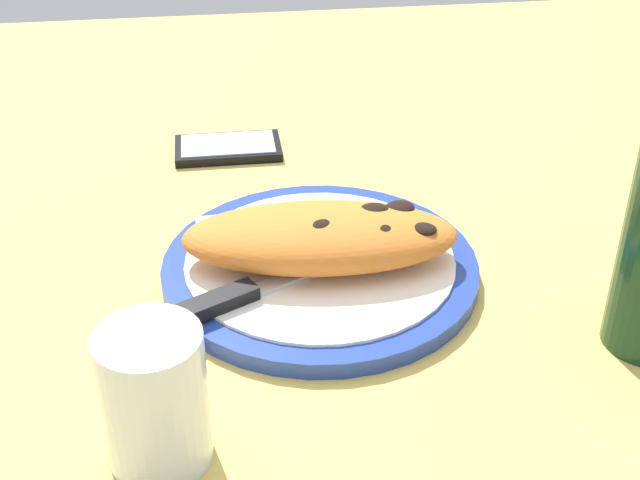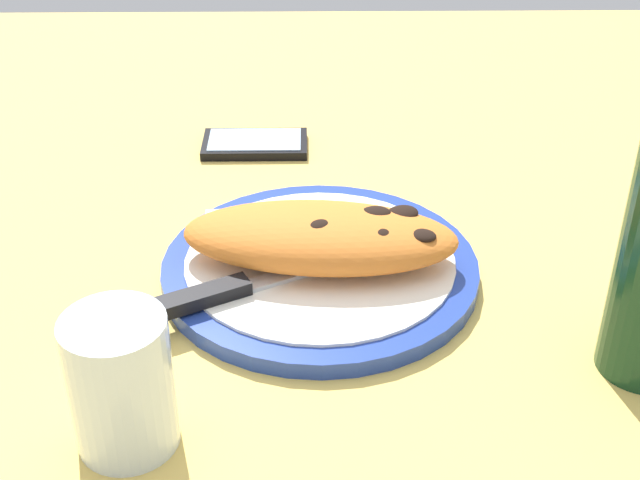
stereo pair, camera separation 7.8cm
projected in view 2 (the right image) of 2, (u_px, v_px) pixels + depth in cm
name	position (u px, v px, depth cm)	size (l,w,h in cm)	color
ground_plane	(320.00, 289.00, 80.55)	(150.00, 150.00, 3.00)	#DBB756
plate	(320.00, 268.00, 79.28)	(28.24, 28.24, 1.81)	#233D99
calzone	(326.00, 235.00, 77.73)	(25.01, 12.46, 4.63)	orange
fork	(276.00, 214.00, 84.96)	(16.86, 2.65, 0.40)	silver
knife	(221.00, 292.00, 73.66)	(20.75, 11.94, 1.20)	silver
smartphone	(255.00, 144.00, 101.12)	(11.89, 6.64, 1.16)	black
water_glass	(122.00, 392.00, 60.18)	(7.14, 7.14, 10.44)	silver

